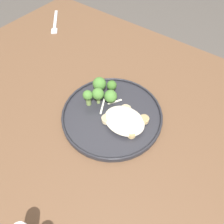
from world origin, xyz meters
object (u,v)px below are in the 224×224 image
(broccoli_floret_center_pile, at_px, (111,96))
(dinner_fork, at_px, (55,23))
(seared_scallop_rear_pale, at_px, (133,120))
(seared_scallop_large_seared, at_px, (144,119))
(dinner_plate, at_px, (112,114))
(seared_scallop_half_hidden, at_px, (131,134))
(broccoli_floret_beside_noodles, at_px, (112,86))
(broccoli_floret_tall_stalk, at_px, (88,96))
(seared_scallop_tiny_bay, at_px, (126,121))
(broccoli_floret_rear_charred, at_px, (99,84))
(seared_scallop_tilted_round, at_px, (107,119))
(broccoli_floret_right_tilted, at_px, (98,94))
(seared_scallop_on_noodles, at_px, (126,109))

(broccoli_floret_center_pile, distance_m, dinner_fork, 0.53)
(seared_scallop_rear_pale, height_order, seared_scallop_large_seared, same)
(dinner_plate, relative_size, seared_scallop_half_hidden, 12.27)
(broccoli_floret_beside_noodles, xyz_separation_m, broccoli_floret_tall_stalk, (-0.03, -0.08, 0.00))
(seared_scallop_tiny_bay, height_order, broccoli_floret_beside_noodles, broccoli_floret_beside_noodles)
(seared_scallop_tiny_bay, relative_size, broccoli_floret_center_pile, 0.48)
(dinner_plate, distance_m, broccoli_floret_rear_charred, 0.10)
(dinner_plate, xyz_separation_m, seared_scallop_tilted_round, (0.00, -0.03, 0.01))
(seared_scallop_half_hidden, bearing_deg, seared_scallop_tiny_bay, 145.57)
(seared_scallop_half_hidden, relative_size, seared_scallop_large_seared, 0.88)
(broccoli_floret_center_pile, relative_size, broccoli_floret_rear_charred, 0.88)
(seared_scallop_rear_pale, distance_m, broccoli_floret_center_pile, 0.10)
(dinner_plate, bearing_deg, seared_scallop_large_seared, 20.30)
(dinner_plate, bearing_deg, broccoli_floret_tall_stalk, -171.99)
(dinner_plate, xyz_separation_m, broccoli_floret_beside_noodles, (-0.05, 0.07, 0.03))
(seared_scallop_tiny_bay, bearing_deg, seared_scallop_half_hidden, -34.43)
(dinner_plate, relative_size, broccoli_floret_beside_noodles, 5.92)
(broccoli_floret_beside_noodles, bearing_deg, broccoli_floret_right_tilted, -98.97)
(seared_scallop_tiny_bay, relative_size, seared_scallop_half_hidden, 0.99)
(dinner_fork, bearing_deg, broccoli_floret_right_tilted, -28.83)
(seared_scallop_tilted_round, bearing_deg, seared_scallop_on_noodles, 70.98)
(dinner_plate, height_order, broccoli_floret_center_pile, broccoli_floret_center_pile)
(seared_scallop_half_hidden, relative_size, broccoli_floret_center_pile, 0.48)
(broccoli_floret_right_tilted, height_order, broccoli_floret_rear_charred, same)
(seared_scallop_half_hidden, distance_m, seared_scallop_large_seared, 0.06)
(seared_scallop_on_noodles, bearing_deg, broccoli_floret_rear_charred, 171.94)
(broccoli_floret_center_pile, bearing_deg, broccoli_floret_right_tilted, -145.84)
(broccoli_floret_center_pile, bearing_deg, broccoli_floret_beside_noodles, 122.08)
(dinner_plate, relative_size, broccoli_floret_right_tilted, 5.20)
(dinner_fork, bearing_deg, seared_scallop_tilted_round, -29.40)
(broccoli_floret_center_pile, height_order, broccoli_floret_rear_charred, broccoli_floret_rear_charred)
(seared_scallop_large_seared, bearing_deg, seared_scallop_tiny_bay, -135.51)
(seared_scallop_half_hidden, distance_m, dinner_fork, 0.65)
(seared_scallop_tilted_round, height_order, dinner_fork, seared_scallop_tilted_round)
(seared_scallop_tiny_bay, distance_m, broccoli_floret_center_pile, 0.09)
(seared_scallop_tilted_round, bearing_deg, dinner_fork, 150.60)
(broccoli_floret_beside_noodles, bearing_deg, broccoli_floret_rear_charred, -151.19)
(seared_scallop_tilted_round, distance_m, broccoli_floret_tall_stalk, 0.09)
(dinner_plate, distance_m, seared_scallop_tiny_bay, 0.05)
(seared_scallop_half_hidden, bearing_deg, dinner_fork, 154.24)
(seared_scallop_on_noodles, height_order, broccoli_floret_tall_stalk, broccoli_floret_tall_stalk)
(broccoli_floret_tall_stalk, bearing_deg, broccoli_floret_rear_charred, 94.46)
(broccoli_floret_tall_stalk, bearing_deg, broccoli_floret_right_tilted, 48.34)
(broccoli_floret_right_tilted, bearing_deg, seared_scallop_half_hidden, -15.24)
(broccoli_floret_tall_stalk, bearing_deg, seared_scallop_half_hidden, -5.97)
(broccoli_floret_beside_noodles, relative_size, dinner_fork, 0.33)
(dinner_plate, distance_m, dinner_fork, 0.57)
(seared_scallop_half_hidden, xyz_separation_m, broccoli_floret_center_pile, (-0.11, 0.06, 0.02))
(broccoli_floret_rear_charred, relative_size, broccoli_floret_tall_stalk, 1.04)
(seared_scallop_large_seared, xyz_separation_m, broccoli_floret_center_pile, (-0.12, -0.00, 0.02))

